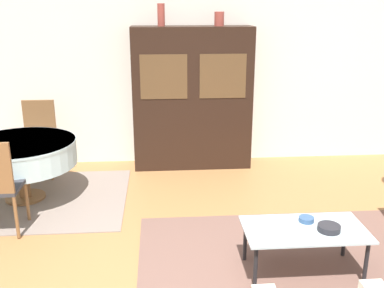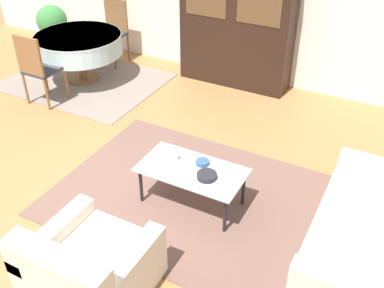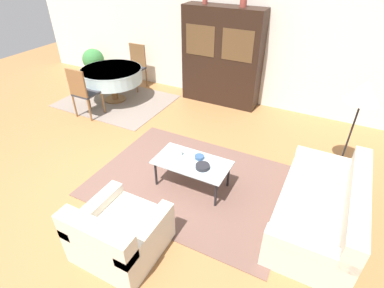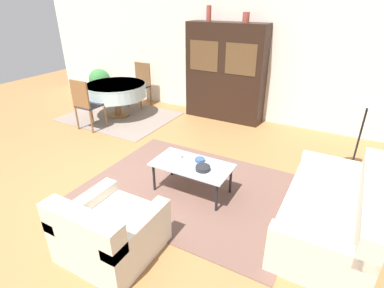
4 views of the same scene
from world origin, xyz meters
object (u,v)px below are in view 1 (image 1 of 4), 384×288
at_px(bowl, 329,228).
at_px(dining_table, 20,153).
at_px(coffee_table, 304,233).
at_px(cup, 277,222).
at_px(display_cabinet, 192,99).
at_px(dining_chair_far, 39,134).
at_px(vase_tall, 161,15).
at_px(bowl_small, 306,219).
at_px(vase_short, 219,19).

bearing_deg(bowl, dining_table, 149.17).
distance_m(coffee_table, cup, 0.26).
bearing_deg(cup, display_cabinet, 100.83).
relative_size(cup, bowl, 0.40).
relative_size(dining_chair_far, cup, 12.97).
distance_m(coffee_table, dining_chair_far, 4.01).
bearing_deg(coffee_table, vase_tall, 112.57).
relative_size(dining_chair_far, bowl_small, 7.45).
xyz_separation_m(cup, bowl, (0.43, -0.13, -0.01)).
bearing_deg(coffee_table, dining_chair_far, 137.41).
height_order(bowl, bowl_small, bowl).
relative_size(coffee_table, bowl, 5.44).
height_order(coffee_table, dining_chair_far, dining_chair_far).
bearing_deg(bowl_small, dining_table, 150.62).
bearing_deg(vase_short, coffee_table, -82.04).
bearing_deg(coffee_table, display_cabinet, 105.06).
distance_m(display_cabinet, cup, 2.92).
distance_m(dining_chair_far, bowl_small, 3.96).
relative_size(coffee_table, vase_tall, 3.61).
relative_size(coffee_table, dining_table, 0.81).
height_order(dining_chair_far, cup, dining_chair_far).
height_order(dining_chair_far, bowl_small, dining_chair_far).
xyz_separation_m(cup, vase_tall, (-0.96, 2.82, 1.70)).
bearing_deg(dining_chair_far, vase_tall, -174.03).
bearing_deg(vase_tall, bowl_small, -65.56).
relative_size(bowl, vase_short, 1.04).
distance_m(dining_table, dining_chair_far, 0.89).
distance_m(dining_chair_far, cup, 3.79).
bearing_deg(dining_chair_far, bowl, 138.62).
xyz_separation_m(dining_table, vase_short, (2.54, 1.08, 1.53)).
xyz_separation_m(dining_chair_far, bowl_small, (3.00, -2.58, -0.13)).
height_order(dining_table, dining_chair_far, dining_chair_far).
distance_m(display_cabinet, vase_tall, 1.24).
distance_m(dining_chair_far, bowl, 4.19).
bearing_deg(dining_chair_far, vase_short, -175.89).
distance_m(bowl_small, vase_tall, 3.49).
distance_m(dining_table, cup, 3.23).
xyz_separation_m(coffee_table, bowl, (0.19, -0.06, 0.07)).
height_order(vase_tall, vase_short, vase_tall).
bearing_deg(coffee_table, bowl, -16.60).
relative_size(dining_chair_far, bowl, 5.22).
height_order(cup, bowl, cup).
relative_size(display_cabinet, vase_tall, 6.80).
distance_m(coffee_table, bowl, 0.21).
distance_m(coffee_table, vase_short, 3.39).
distance_m(dining_table, vase_short, 3.16).
height_order(dining_table, bowl_small, dining_table).
height_order(bowl_small, vase_tall, vase_tall).
bearing_deg(dining_chair_far, bowl_small, 139.30).
distance_m(coffee_table, display_cabinet, 3.06).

